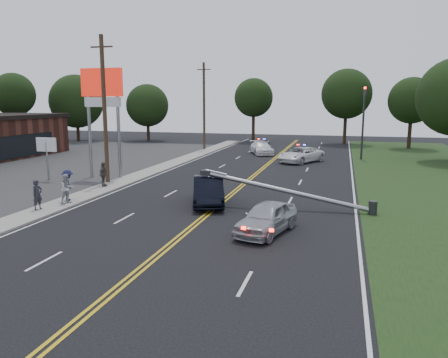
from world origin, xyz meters
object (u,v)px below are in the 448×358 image
(utility_pole_mid, at_px, (105,110))
(bystander_c, at_px, (68,185))
(utility_pole_far, at_px, (204,106))
(traffic_signal, at_px, (363,116))
(bystander_b, at_px, (67,189))
(fallen_streetlight, at_px, (295,193))
(bystander_a, at_px, (37,195))
(emergency_b, at_px, (261,148))
(pylon_sign, at_px, (102,96))
(waiting_sedan, at_px, (267,218))
(emergency_a, at_px, (301,155))
(bystander_d, at_px, (103,174))
(crashed_sedan, at_px, (208,191))
(small_sign, at_px, (47,148))

(utility_pole_mid, xyz_separation_m, bystander_c, (0.79, -5.70, -4.09))
(utility_pole_far, bearing_deg, traffic_signal, -12.89)
(utility_pole_mid, relative_size, bystander_b, 6.13)
(fallen_streetlight, bearing_deg, bystander_a, -162.81)
(traffic_signal, distance_m, utility_pole_far, 17.97)
(utility_pole_mid, bearing_deg, emergency_b, 69.65)
(utility_pole_far, bearing_deg, pylon_sign, -93.72)
(traffic_signal, bearing_deg, utility_pole_mid, -134.20)
(waiting_sedan, bearing_deg, traffic_signal, 94.52)
(emergency_b, bearing_deg, pylon_sign, -139.41)
(waiting_sedan, relative_size, emergency_a, 0.79)
(emergency_a, relative_size, bystander_c, 2.90)
(pylon_sign, height_order, bystander_a, pylon_sign)
(fallen_streetlight, bearing_deg, bystander_b, -169.12)
(waiting_sedan, distance_m, bystander_d, 13.97)
(utility_pole_far, distance_m, crashed_sedan, 27.73)
(traffic_signal, relative_size, emergency_b, 1.51)
(crashed_sedan, distance_m, bystander_d, 8.42)
(bystander_c, bearing_deg, traffic_signal, -60.27)
(utility_pole_far, height_order, emergency_b, utility_pole_far)
(small_sign, relative_size, waiting_sedan, 0.77)
(crashed_sedan, height_order, bystander_c, bystander_c)
(crashed_sedan, bearing_deg, small_sign, 145.16)
(bystander_b, distance_m, bystander_d, 4.89)
(utility_pole_mid, height_order, bystander_d, utility_pole_mid)
(small_sign, bearing_deg, crashed_sedan, -16.68)
(fallen_streetlight, xyz_separation_m, waiting_sedan, (-0.75, -4.51, -0.24))
(small_sign, distance_m, emergency_a, 22.11)
(emergency_b, relative_size, bystander_b, 2.86)
(utility_pole_mid, height_order, emergency_b, utility_pole_mid)
(bystander_a, bearing_deg, bystander_d, 12.51)
(waiting_sedan, bearing_deg, crashed_sedan, 146.86)
(fallen_streetlight, distance_m, waiting_sedan, 4.58)
(pylon_sign, distance_m, utility_pole_far, 20.06)
(traffic_signal, distance_m, bystander_c, 29.17)
(small_sign, distance_m, waiting_sedan, 19.47)
(fallen_streetlight, relative_size, waiting_sedan, 2.34)
(traffic_signal, distance_m, bystander_b, 29.48)
(emergency_a, relative_size, bystander_b, 3.11)
(bystander_b, bearing_deg, utility_pole_mid, 33.27)
(bystander_a, bearing_deg, emergency_b, -1.14)
(crashed_sedan, relative_size, emergency_b, 0.99)
(small_sign, bearing_deg, bystander_c, -45.52)
(bystander_a, bearing_deg, utility_pole_far, 13.59)
(utility_pole_far, distance_m, emergency_a, 14.87)
(traffic_signal, height_order, bystander_c, traffic_signal)
(bystander_b, bearing_deg, crashed_sedan, -49.84)
(emergency_a, distance_m, bystander_a, 25.05)
(fallen_streetlight, bearing_deg, emergency_a, 94.45)
(pylon_sign, bearing_deg, bystander_d, -62.05)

